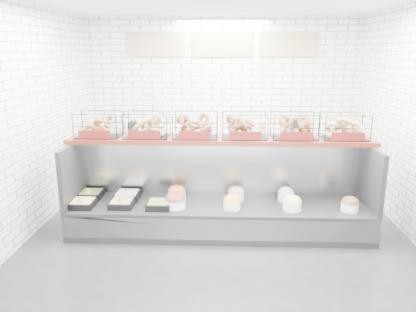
{
  "coord_description": "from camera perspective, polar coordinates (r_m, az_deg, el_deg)",
  "views": [
    {
      "loc": [
        0.06,
        -4.82,
        2.39
      ],
      "look_at": [
        -0.16,
        0.45,
        1.02
      ],
      "focal_mm": 35.0,
      "sensor_mm": 36.0,
      "label": 1
    }
  ],
  "objects": [
    {
      "name": "bagel_shelf",
      "position": [
        5.44,
        1.71,
        3.92
      ],
      "size": [
        4.1,
        0.5,
        0.4
      ],
      "color": "#47170F",
      "rests_on": "display_case"
    },
    {
      "name": "ground",
      "position": [
        5.38,
        1.52,
        -11.82
      ],
      "size": [
        5.5,
        5.5,
        0.0
      ],
      "primitive_type": "plane",
      "color": "black",
      "rests_on": "ground"
    },
    {
      "name": "room_shell",
      "position": [
        5.44,
        1.77,
        11.03
      ],
      "size": [
        5.02,
        5.51,
        3.01
      ],
      "color": "white",
      "rests_on": "ground"
    },
    {
      "name": "prep_counter",
      "position": [
        7.5,
        1.77,
        -0.28
      ],
      "size": [
        4.0,
        0.6,
        1.2
      ],
      "color": "#93969B",
      "rests_on": "ground"
    },
    {
      "name": "display_case",
      "position": [
        5.56,
        1.39,
        -7.23
      ],
      "size": [
        4.0,
        0.9,
        1.2
      ],
      "color": "black",
      "rests_on": "ground"
    }
  ]
}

